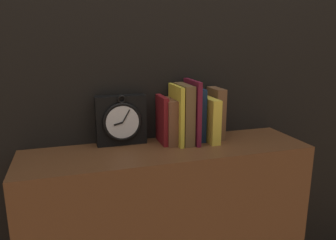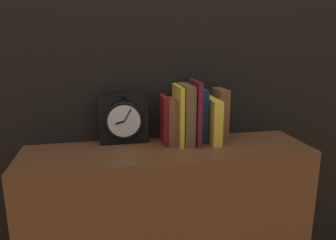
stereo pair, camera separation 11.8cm
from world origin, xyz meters
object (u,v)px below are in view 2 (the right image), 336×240
Objects in this scene: clock at (124,119)px; book_slot2_yellow at (178,115)px; book_slot0_maroon at (163,120)px; book_slot5_navy at (200,115)px; book_slot3_brown at (186,114)px; book_slot4_maroon at (195,112)px; book_slot7_brown at (220,114)px; book_slot1_brown at (171,121)px; book_slot6_yellow at (212,120)px.

clock is 0.21m from book_slot2_yellow.
book_slot0_maroon is 0.15m from book_slot5_navy.
book_slot3_brown reaches higher than book_slot5_navy.
book_slot5_navy is (0.03, 0.02, -0.02)m from book_slot4_maroon.
book_slot4_maroon is 0.04m from book_slot5_navy.
book_slot4_maroon is 1.19× the size of book_slot7_brown.
book_slot4_maroon reaches higher than clock.
book_slot2_yellow is at bearing -12.34° from clock.
book_slot4_maroon is at bearing -2.69° from book_slot2_yellow.
clock is at bearing 176.41° from book_slot7_brown.
book_slot0_maroon is at bearing 168.98° from book_slot1_brown.
book_slot2_yellow is at bearing 177.31° from book_slot4_maroon.
book_slot3_brown is 0.03m from book_slot4_maroon.
book_slot3_brown reaches higher than book_slot1_brown.
book_slot2_yellow is at bearing -173.26° from book_slot7_brown.
book_slot7_brown is (0.20, 0.01, 0.02)m from book_slot1_brown.
book_slot6_yellow is at bearing -1.72° from book_slot2_yellow.
clock is 0.86× the size of book_slot3_brown.
book_slot1_brown is at bearing -175.88° from book_slot5_navy.
book_slot2_yellow is 0.18m from book_slot7_brown.
book_slot7_brown reaches higher than book_slot6_yellow.
clock is 0.96× the size of book_slot7_brown.
book_slot5_navy reaches higher than book_slot1_brown.
book_slot1_brown is 0.83× the size of book_slot5_navy.
book_slot3_brown is 0.11m from book_slot6_yellow.
book_slot4_maroon is at bearing 179.16° from book_slot6_yellow.
book_slot3_brown is at bearing -8.66° from book_slot1_brown.
book_slot6_yellow is (0.34, -0.05, -0.01)m from clock.
book_slot5_navy is 1.21× the size of book_slot6_yellow.
book_slot1_brown is at bearing 171.34° from book_slot3_brown.
book_slot6_yellow is at bearing -0.84° from book_slot4_maroon.
book_slot5_navy reaches higher than book_slot0_maroon.
book_slot4_maroon is at bearing -8.55° from book_slot3_brown.
book_slot0_maroon is at bearing -178.85° from book_slot5_navy.
clock is 0.24m from book_slot3_brown.
clock is at bearing 169.71° from book_slot3_brown.
book_slot7_brown is at bearing -3.59° from clock.
book_slot3_brown is 1.32× the size of book_slot6_yellow.
book_slot2_yellow is 1.10× the size of book_slot7_brown.
book_slot3_brown is 0.06m from book_slot5_navy.
book_slot0_maroon is 0.81× the size of book_slot3_brown.
book_slot6_yellow is at bearing -149.32° from book_slot7_brown.
book_slot3_brown reaches higher than book_slot0_maroon.
clock is at bearing 169.18° from book_slot1_brown.
book_slot0_maroon is 0.19m from book_slot6_yellow.
book_slot4_maroon is at bearing -8.62° from book_slot1_brown.
book_slot4_maroon reaches higher than book_slot7_brown.
book_slot7_brown is (0.14, 0.02, -0.01)m from book_slot3_brown.
clock is 1.14× the size of book_slot6_yellow.
book_slot2_yellow is at bearing -16.48° from book_slot0_maroon.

